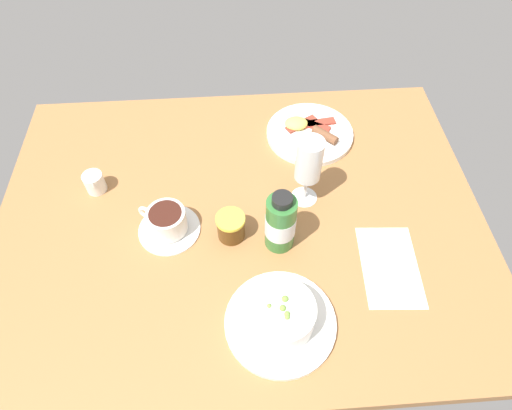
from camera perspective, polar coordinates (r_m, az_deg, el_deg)
The scene contains 9 objects.
ground_plane at distance 100.12cm, azimuth -2.03°, elevation -1.79°, with size 110.00×84.00×3.00cm, color #9E6B3D.
porridge_bowl at distance 83.38cm, azimuth 3.28°, elevation -14.39°, with size 21.25×21.25×8.00cm.
cutlery_setting at distance 95.85cm, azimuth 17.09°, elevation -7.37°, with size 12.88×19.92×0.90cm.
coffee_cup at distance 96.01cm, azimuth -11.53°, elevation -2.23°, with size 13.59×13.59×6.30cm.
creamer_jug at distance 108.14cm, azimuth -20.37°, elevation 2.78°, with size 4.63×5.61×5.49cm.
wine_glass at distance 93.46cm, azimuth 6.92°, elevation 5.51°, with size 6.06×6.06×17.99cm.
jam_jar at distance 93.27cm, azimuth -3.31°, elevation -2.84°, with size 6.24×6.24×6.29cm.
sauce_bottle_green at distance 89.03cm, azimuth 3.22°, elevation -2.34°, with size 6.38×6.38×15.58cm.
breakfast_plate at distance 116.08cm, azimuth 6.97°, elevation 9.43°, with size 22.48×22.48×3.70cm.
Camera 1 is at (-0.55, -57.95, 80.14)cm, focal length 30.59 mm.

